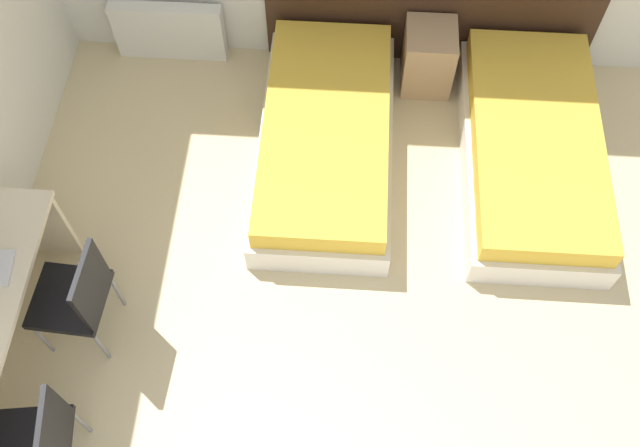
{
  "coord_description": "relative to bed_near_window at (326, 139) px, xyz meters",
  "views": [
    {
      "loc": [
        0.15,
        0.15,
        4.51
      ],
      "look_at": [
        0.0,
        2.45,
        0.55
      ],
      "focal_mm": 40.0,
      "sensor_mm": 36.0,
      "label": 1
    }
  ],
  "objects": [
    {
      "name": "radiator",
      "position": [
        -1.34,
        0.97,
        0.05
      ],
      "size": [
        0.9,
        0.12,
        0.52
      ],
      "color": "silver",
      "rests_on": "ground_plane"
    },
    {
      "name": "chair_near_laptop",
      "position": [
        -1.44,
        -1.52,
        0.32
      ],
      "size": [
        0.47,
        0.47,
        0.93
      ],
      "rotation": [
        0.0,
        0.0,
        -0.06
      ],
      "color": "black",
      "rests_on": "ground_plane"
    },
    {
      "name": "bed_near_window",
      "position": [
        0.0,
        0.0,
        0.0
      ],
      "size": [
        0.99,
        2.05,
        0.43
      ],
      "color": "silver",
      "rests_on": "ground_plane"
    },
    {
      "name": "bed_near_door",
      "position": [
        1.54,
        0.0,
        0.0
      ],
      "size": [
        0.99,
        2.05,
        0.43
      ],
      "color": "silver",
      "rests_on": "ground_plane"
    },
    {
      "name": "chair_near_notebook",
      "position": [
        -1.44,
        -2.41,
        0.32
      ],
      "size": [
        0.5,
        0.5,
        0.93
      ],
      "rotation": [
        0.0,
        0.0,
        0.14
      ],
      "color": "black",
      "rests_on": "ground_plane"
    },
    {
      "name": "nightstand",
      "position": [
        0.77,
        0.81,
        0.06
      ],
      "size": [
        0.39,
        0.43,
        0.54
      ],
      "color": "tan",
      "rests_on": "ground_plane"
    },
    {
      "name": "headboard_panel",
      "position": [
        0.77,
        1.06,
        0.36
      ],
      "size": [
        2.63,
        0.03,
        1.14
      ],
      "color": "#382316",
      "rests_on": "ground_plane"
    }
  ]
}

